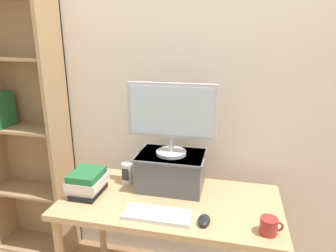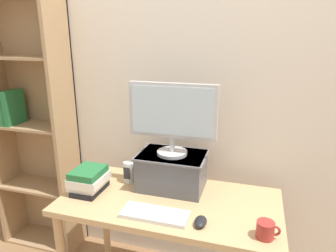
{
  "view_description": "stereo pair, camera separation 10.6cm",
  "coord_description": "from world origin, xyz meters",
  "px_view_note": "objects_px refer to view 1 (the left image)",
  "views": [
    {
      "loc": [
        0.34,
        -1.54,
        1.69
      ],
      "look_at": [
        -0.03,
        0.06,
        1.2
      ],
      "focal_mm": 32.0,
      "sensor_mm": 36.0,
      "label": 1
    },
    {
      "loc": [
        0.45,
        -1.51,
        1.69
      ],
      "look_at": [
        -0.03,
        0.06,
        1.2
      ],
      "focal_mm": 32.0,
      "sensor_mm": 36.0,
      "label": 2
    }
  ],
  "objects_px": {
    "desk": "(170,213)",
    "keyboard": "(158,215)",
    "computer_monitor": "(171,115)",
    "desk_speaker": "(127,173)",
    "computer_mouse": "(204,220)",
    "coffee_mug": "(269,226)",
    "riser_box": "(171,170)",
    "bookshelf_unit": "(23,126)",
    "book_stack": "(87,182)"
  },
  "relations": [
    {
      "from": "desk_speaker",
      "to": "bookshelf_unit",
      "type": "bearing_deg",
      "value": 167.97
    },
    {
      "from": "bookshelf_unit",
      "to": "riser_box",
      "type": "distance_m",
      "value": 1.21
    },
    {
      "from": "computer_monitor",
      "to": "keyboard",
      "type": "height_order",
      "value": "computer_monitor"
    },
    {
      "from": "desk",
      "to": "coffee_mug",
      "type": "relative_size",
      "value": 11.33
    },
    {
      "from": "computer_mouse",
      "to": "book_stack",
      "type": "distance_m",
      "value": 0.74
    },
    {
      "from": "desk",
      "to": "desk_speaker",
      "type": "xyz_separation_m",
      "value": [
        -0.32,
        0.14,
        0.16
      ]
    },
    {
      "from": "riser_box",
      "to": "keyboard",
      "type": "bearing_deg",
      "value": -89.75
    },
    {
      "from": "computer_monitor",
      "to": "desk_speaker",
      "type": "height_order",
      "value": "computer_monitor"
    },
    {
      "from": "riser_box",
      "to": "computer_monitor",
      "type": "distance_m",
      "value": 0.36
    },
    {
      "from": "keyboard",
      "to": "computer_mouse",
      "type": "distance_m",
      "value": 0.25
    },
    {
      "from": "computer_mouse",
      "to": "riser_box",
      "type": "bearing_deg",
      "value": 125.97
    },
    {
      "from": "desk",
      "to": "coffee_mug",
      "type": "distance_m",
      "value": 0.59
    },
    {
      "from": "riser_box",
      "to": "coffee_mug",
      "type": "height_order",
      "value": "riser_box"
    },
    {
      "from": "book_stack",
      "to": "bookshelf_unit",
      "type": "bearing_deg",
      "value": 151.86
    },
    {
      "from": "coffee_mug",
      "to": "desk_speaker",
      "type": "distance_m",
      "value": 0.93
    },
    {
      "from": "riser_box",
      "to": "computer_monitor",
      "type": "relative_size",
      "value": 0.79
    },
    {
      "from": "bookshelf_unit",
      "to": "computer_monitor",
      "type": "height_order",
      "value": "bookshelf_unit"
    },
    {
      "from": "computer_mouse",
      "to": "coffee_mug",
      "type": "distance_m",
      "value": 0.32
    },
    {
      "from": "bookshelf_unit",
      "to": "desk_speaker",
      "type": "distance_m",
      "value": 0.94
    },
    {
      "from": "keyboard",
      "to": "coffee_mug",
      "type": "bearing_deg",
      "value": -1.65
    },
    {
      "from": "riser_box",
      "to": "book_stack",
      "type": "relative_size",
      "value": 1.9
    },
    {
      "from": "coffee_mug",
      "to": "desk_speaker",
      "type": "xyz_separation_m",
      "value": [
        -0.86,
        0.35,
        0.03
      ]
    },
    {
      "from": "bookshelf_unit",
      "to": "computer_mouse",
      "type": "distance_m",
      "value": 1.56
    },
    {
      "from": "keyboard",
      "to": "book_stack",
      "type": "bearing_deg",
      "value": 163.78
    },
    {
      "from": "desk",
      "to": "computer_mouse",
      "type": "height_order",
      "value": "computer_mouse"
    },
    {
      "from": "desk",
      "to": "desk_speaker",
      "type": "distance_m",
      "value": 0.38
    },
    {
      "from": "riser_box",
      "to": "computer_mouse",
      "type": "relative_size",
      "value": 4.09
    },
    {
      "from": "desk",
      "to": "keyboard",
      "type": "relative_size",
      "value": 3.53
    },
    {
      "from": "desk",
      "to": "book_stack",
      "type": "relative_size",
      "value": 5.75
    },
    {
      "from": "desk_speaker",
      "to": "computer_monitor",
      "type": "bearing_deg",
      "value": 1.81
    },
    {
      "from": "computer_mouse",
      "to": "desk_speaker",
      "type": "relative_size",
      "value": 0.74
    },
    {
      "from": "bookshelf_unit",
      "to": "riser_box",
      "type": "xyz_separation_m",
      "value": [
        1.19,
        -0.18,
        -0.15
      ]
    },
    {
      "from": "book_stack",
      "to": "coffee_mug",
      "type": "bearing_deg",
      "value": -8.47
    },
    {
      "from": "bookshelf_unit",
      "to": "coffee_mug",
      "type": "relative_size",
      "value": 18.07
    },
    {
      "from": "keyboard",
      "to": "bookshelf_unit",
      "type": "bearing_deg",
      "value": 156.39
    },
    {
      "from": "desk",
      "to": "desk_speaker",
      "type": "bearing_deg",
      "value": 156.36
    },
    {
      "from": "computer_monitor",
      "to": "book_stack",
      "type": "bearing_deg",
      "value": -157.27
    },
    {
      "from": "desk",
      "to": "bookshelf_unit",
      "type": "height_order",
      "value": "bookshelf_unit"
    },
    {
      "from": "keyboard",
      "to": "book_stack",
      "type": "distance_m",
      "value": 0.5
    },
    {
      "from": "desk",
      "to": "book_stack",
      "type": "xyz_separation_m",
      "value": [
        -0.5,
        -0.05,
        0.17
      ]
    },
    {
      "from": "keyboard",
      "to": "desk",
      "type": "bearing_deg",
      "value": 82.68
    },
    {
      "from": "desk",
      "to": "keyboard",
      "type": "distance_m",
      "value": 0.22
    },
    {
      "from": "desk",
      "to": "book_stack",
      "type": "height_order",
      "value": "book_stack"
    },
    {
      "from": "computer_monitor",
      "to": "keyboard",
      "type": "distance_m",
      "value": 0.57
    },
    {
      "from": "computer_monitor",
      "to": "computer_mouse",
      "type": "distance_m",
      "value": 0.63
    },
    {
      "from": "bookshelf_unit",
      "to": "coffee_mug",
      "type": "xyz_separation_m",
      "value": [
        1.76,
        -0.54,
        -0.23
      ]
    },
    {
      "from": "bookshelf_unit",
      "to": "computer_monitor",
      "type": "xyz_separation_m",
      "value": [
        1.19,
        -0.18,
        0.2
      ]
    },
    {
      "from": "riser_box",
      "to": "computer_monitor",
      "type": "height_order",
      "value": "computer_monitor"
    },
    {
      "from": "desk",
      "to": "keyboard",
      "type": "xyz_separation_m",
      "value": [
        -0.02,
        -0.19,
        0.11
      ]
    },
    {
      "from": "bookshelf_unit",
      "to": "desk",
      "type": "bearing_deg",
      "value": -15.2
    }
  ]
}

